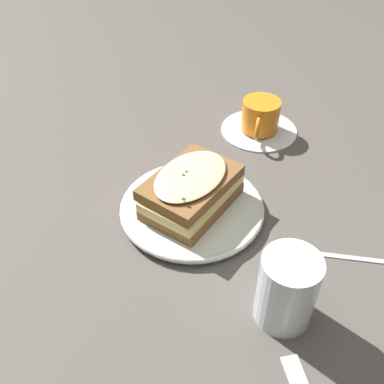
{
  "coord_description": "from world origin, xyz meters",
  "views": [
    {
      "loc": [
        -0.22,
        0.49,
        0.52
      ],
      "look_at": [
        0.01,
        0.01,
        0.04
      ],
      "focal_mm": 42.0,
      "sensor_mm": 36.0,
      "label": 1
    }
  ],
  "objects_px": {
    "sandwich": "(191,190)",
    "water_glass": "(287,289)",
    "teacup_with_saucer": "(260,119)",
    "dinner_plate": "(192,208)"
  },
  "relations": [
    {
      "from": "dinner_plate",
      "to": "water_glass",
      "type": "xyz_separation_m",
      "value": [
        -0.19,
        0.12,
        0.04
      ]
    },
    {
      "from": "dinner_plate",
      "to": "sandwich",
      "type": "xyz_separation_m",
      "value": [
        0.0,
        -0.0,
        0.04
      ]
    },
    {
      "from": "teacup_with_saucer",
      "to": "water_glass",
      "type": "relative_size",
      "value": 1.45
    },
    {
      "from": "dinner_plate",
      "to": "teacup_with_saucer",
      "type": "height_order",
      "value": "teacup_with_saucer"
    },
    {
      "from": "teacup_with_saucer",
      "to": "water_glass",
      "type": "height_order",
      "value": "water_glass"
    },
    {
      "from": "teacup_with_saucer",
      "to": "water_glass",
      "type": "distance_m",
      "value": 0.43
    },
    {
      "from": "sandwich",
      "to": "teacup_with_saucer",
      "type": "distance_m",
      "value": 0.27
    },
    {
      "from": "sandwich",
      "to": "water_glass",
      "type": "height_order",
      "value": "water_glass"
    },
    {
      "from": "teacup_with_saucer",
      "to": "water_glass",
      "type": "xyz_separation_m",
      "value": [
        -0.17,
        0.4,
        0.02
      ]
    },
    {
      "from": "dinner_plate",
      "to": "teacup_with_saucer",
      "type": "bearing_deg",
      "value": -94.14
    }
  ]
}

